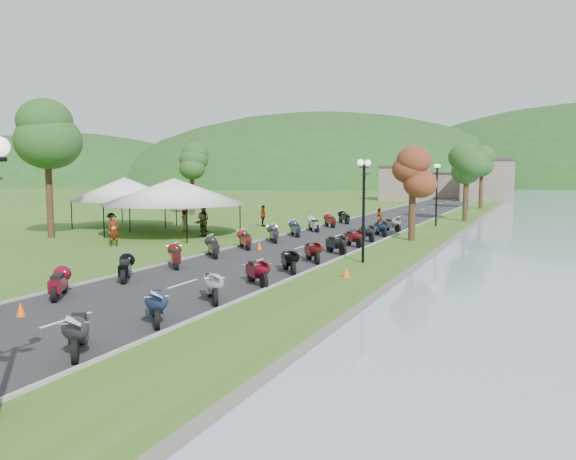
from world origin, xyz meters
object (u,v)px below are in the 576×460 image
at_px(pedestrian_b, 203,232).
at_px(pedestrian_c, 112,241).
at_px(vendor_tent_main, 174,207).
at_px(pedestrian_a, 114,246).

xyz_separation_m(pedestrian_b, pedestrian_c, (-2.58, -6.78, 0.00)).
distance_m(vendor_tent_main, pedestrian_a, 6.52).
xyz_separation_m(vendor_tent_main, pedestrian_a, (0.08, -6.20, -2.00)).
bearing_deg(vendor_tent_main, pedestrian_b, 75.24).
bearing_deg(vendor_tent_main, pedestrian_a, -89.29).
xyz_separation_m(vendor_tent_main, pedestrian_b, (0.68, 2.57, -2.00)).
height_order(pedestrian_a, pedestrian_c, pedestrian_a).
distance_m(pedestrian_a, pedestrian_b, 8.79).
bearing_deg(pedestrian_a, pedestrian_b, 37.82).
relative_size(pedestrian_b, pedestrian_c, 1.09).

